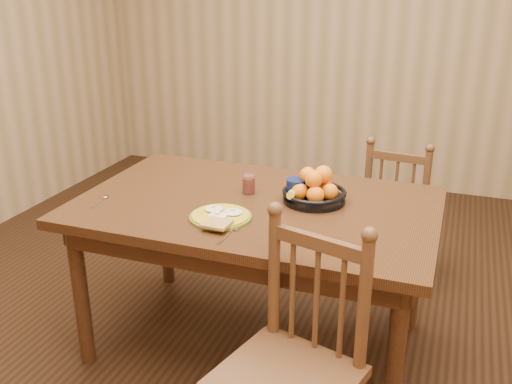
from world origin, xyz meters
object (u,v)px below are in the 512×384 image
(dining_table, at_px, (256,220))
(chair_near, at_px, (293,368))
(chair_far, at_px, (398,212))
(coffee_mug, at_px, (297,190))
(breakfast_plate, at_px, (220,216))
(fruit_bowl, at_px, (314,190))

(dining_table, xyz_separation_m, chair_near, (0.39, -0.70, -0.20))
(dining_table, bearing_deg, chair_far, 59.33)
(dining_table, distance_m, chair_far, 1.10)
(dining_table, relative_size, chair_near, 1.68)
(dining_table, distance_m, chair_near, 0.82)
(chair_near, height_order, coffee_mug, chair_near)
(breakfast_plate, xyz_separation_m, fruit_bowl, (0.32, 0.33, 0.04))
(chair_near, bearing_deg, fruit_bowl, 115.90)
(dining_table, height_order, breakfast_plate, breakfast_plate)
(breakfast_plate, relative_size, fruit_bowl, 1.00)
(chair_far, relative_size, breakfast_plate, 2.96)
(fruit_bowl, bearing_deg, dining_table, -157.38)
(dining_table, bearing_deg, fruit_bowl, 22.62)
(chair_far, distance_m, breakfast_plate, 1.35)
(dining_table, relative_size, chair_far, 1.87)
(dining_table, distance_m, coffee_mug, 0.23)
(chair_far, bearing_deg, coffee_mug, 71.39)
(dining_table, relative_size, fruit_bowl, 5.52)
(breakfast_plate, bearing_deg, dining_table, 71.20)
(fruit_bowl, bearing_deg, breakfast_plate, -134.24)
(breakfast_plate, bearing_deg, coffee_mug, 52.60)
(chair_near, bearing_deg, breakfast_plate, 149.96)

